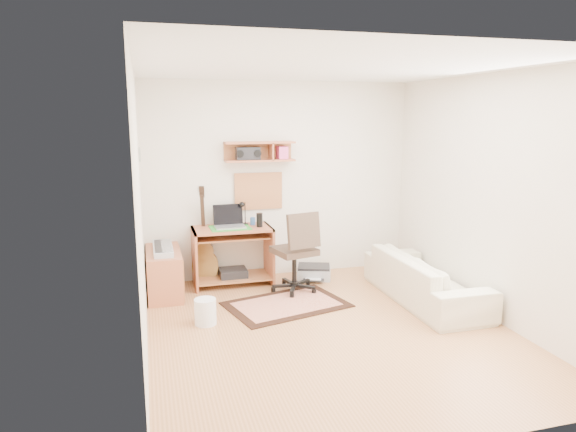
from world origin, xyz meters
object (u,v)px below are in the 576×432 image
object	(u,v)px
task_chair	(294,251)
sofa	(425,271)
cabinet	(164,273)
desk	(233,256)
printer	(314,272)

from	to	relation	value
task_chair	sofa	bearing A→B (deg)	-41.12
sofa	task_chair	bearing A→B (deg)	62.70
cabinet	sofa	world-z (taller)	sofa
desk	sofa	xyz separation A→B (m)	(2.08, -1.21, -0.01)
desk	printer	distance (m)	1.13
sofa	desk	bearing A→B (deg)	59.97
task_chair	sofa	xyz separation A→B (m)	(1.40, -0.72, -0.16)
sofa	cabinet	bearing A→B (deg)	70.81
task_chair	sofa	size ratio (longest dim) A/B	0.56
desk	task_chair	xyz separation A→B (m)	(0.69, -0.48, 0.14)
desk	cabinet	xyz separation A→B (m)	(-0.88, -0.18, -0.10)
desk	printer	bearing A→B (deg)	-3.23
printer	desk	bearing A→B (deg)	-164.26
task_chair	cabinet	bearing A→B (deg)	154.99
desk	task_chair	size ratio (longest dim) A/B	0.96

